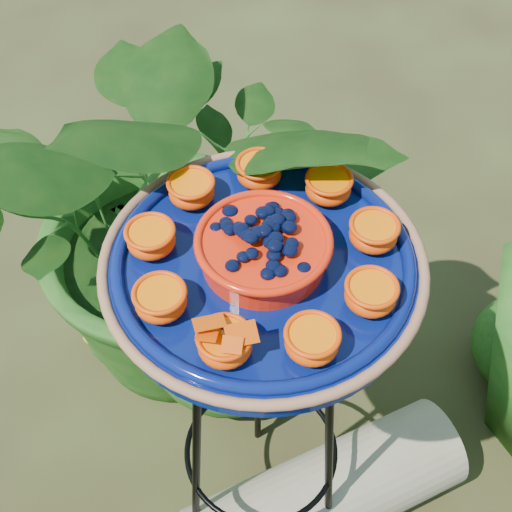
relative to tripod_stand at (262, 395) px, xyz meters
name	(u,v)px	position (x,y,z in m)	size (l,w,h in m)	color
tripod_stand	(262,395)	(0.00, 0.00, 0.00)	(0.41, 0.41, 0.86)	black
feeder_dish	(263,262)	(0.00, 0.00, 0.38)	(0.58, 0.58, 0.10)	#071355
driftwood_log	(326,495)	(0.14, 0.04, -0.42)	(0.20, 0.20, 0.61)	gray
shrub_back_left	(181,208)	(-0.35, 0.38, -0.02)	(0.91, 0.78, 1.01)	#144512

